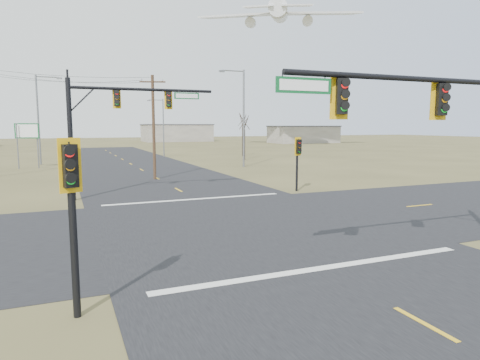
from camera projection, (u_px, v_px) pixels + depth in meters
name	position (u px, v px, depth m)	size (l,w,h in m)	color
ground	(239.00, 223.00, 21.56)	(320.00, 320.00, 0.00)	brown
road_ew	(239.00, 223.00, 21.56)	(160.00, 14.00, 0.02)	black
road_ns	(239.00, 223.00, 21.56)	(14.00, 160.00, 0.02)	black
stop_bar_near	(322.00, 268.00, 14.69)	(12.00, 0.40, 0.01)	silver
stop_bar_far	(196.00, 199.00, 28.42)	(12.00, 0.40, 0.01)	silver
mast_arm_near	(446.00, 120.00, 14.40)	(10.34, 0.57, 6.98)	black
mast_arm_far	(114.00, 114.00, 28.49)	(9.78, 0.59, 7.92)	black
pedestal_signal_ne	(298.00, 151.00, 31.52)	(0.60, 0.51, 4.06)	black
pedestal_signal_sw	(71.00, 189.00, 10.48)	(0.65, 0.57, 4.63)	black
utility_pole_near	(154.00, 126.00, 38.40)	(2.21, 0.79, 9.33)	#49351F
highway_sign	(27.00, 136.00, 48.36)	(2.57, 1.09, 5.14)	slate
streetlight_a	(242.00, 113.00, 49.94)	(3.15, 0.35, 11.30)	slate
streetlight_b	(162.00, 125.00, 65.76)	(2.49, 0.31, 8.93)	slate
streetlight_c	(40.00, 115.00, 52.93)	(3.09, 0.45, 11.04)	slate
bare_tree_c	(244.00, 122.00, 60.72)	(3.15, 3.15, 6.85)	black
bare_tree_d	(243.00, 120.00, 68.28)	(2.81, 2.81, 7.22)	black
warehouse_mid	(177.00, 133.00, 131.46)	(20.00, 12.00, 5.00)	#A59E92
warehouse_right	(303.00, 135.00, 120.11)	(18.00, 10.00, 4.50)	#A59E92
jet_airliner	(279.00, 12.00, 90.09)	(30.22, 30.66, 14.14)	white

